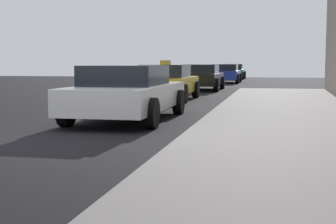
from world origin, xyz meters
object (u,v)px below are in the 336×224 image
Objects in this scene: car_blue at (226,73)px; car_green at (233,71)px; car_yellow at (166,82)px; car_white at (128,92)px; car_black at (202,77)px.

car_green is (-0.11, 8.54, -0.00)m from car_blue.
car_yellow is 0.96× the size of car_blue.
car_yellow is 24.91m from car_green.
car_blue is (0.20, 22.72, -0.00)m from car_white.
car_white and car_green have the same top height.
car_yellow is at bearing -92.62° from car_black.
car_black and car_blue have the same top height.
car_white is 31.25m from car_green.
car_yellow is 6.88m from car_black.
car_white is 13.21m from car_black.
car_black is (0.31, 6.87, 0.00)m from car_yellow.
car_blue is (0.64, 16.37, 0.00)m from car_yellow.
car_blue is at bearing 89.50° from car_white.
car_white is at bearing -90.50° from car_blue.
car_yellow is at bearing -92.24° from car_blue.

